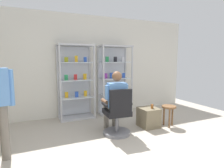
% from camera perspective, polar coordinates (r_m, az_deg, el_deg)
% --- Properties ---
extents(ground_plane, '(7.20, 7.20, 0.00)m').
position_cam_1_polar(ground_plane, '(3.01, 14.27, -23.09)').
color(ground_plane, '#B2A899').
extents(back_wall, '(6.00, 0.10, 2.70)m').
position_cam_1_polar(back_wall, '(5.28, -5.86, 5.56)').
color(back_wall, silver).
rests_on(back_wall, ground).
extents(display_cabinet_left, '(0.90, 0.45, 1.90)m').
position_cam_1_polar(display_cabinet_left, '(4.94, -11.02, 0.82)').
color(display_cabinet_left, '#B7B7BC').
rests_on(display_cabinet_left, ground).
extents(display_cabinet_right, '(0.90, 0.45, 1.90)m').
position_cam_1_polar(display_cabinet_right, '(5.29, 0.66, 1.40)').
color(display_cabinet_right, '#B7B7BC').
rests_on(display_cabinet_right, ground).
extents(office_chair, '(0.58, 0.56, 0.96)m').
position_cam_1_polar(office_chair, '(3.81, 1.76, -9.74)').
color(office_chair, slate).
rests_on(office_chair, ground).
extents(seated_shopkeeper, '(0.51, 0.58, 1.29)m').
position_cam_1_polar(seated_shopkeeper, '(3.88, 0.89, -4.57)').
color(seated_shopkeeper, slate).
rests_on(seated_shopkeeper, ground).
extents(storage_crate, '(0.41, 0.43, 0.44)m').
position_cam_1_polar(storage_crate, '(4.39, 11.08, -9.93)').
color(storage_crate, '#72664C').
rests_on(storage_crate, ground).
extents(tea_glass, '(0.06, 0.06, 0.10)m').
position_cam_1_polar(tea_glass, '(4.29, 12.12, -6.67)').
color(tea_glass, brown).
rests_on(tea_glass, storage_crate).
extents(wooden_stool, '(0.32, 0.32, 0.48)m').
position_cam_1_polar(wooden_stool, '(4.49, 16.90, -7.64)').
color(wooden_stool, brown).
rests_on(wooden_stool, ground).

